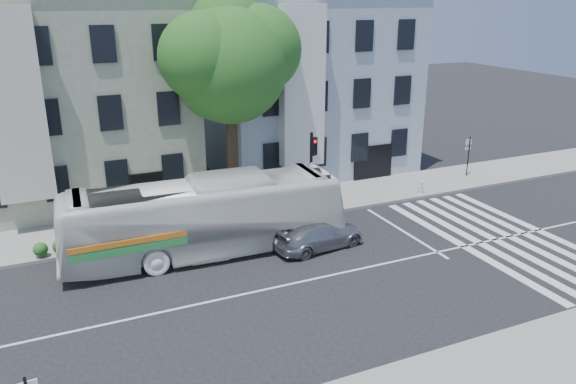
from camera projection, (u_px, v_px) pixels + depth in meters
ground at (305, 281)px, 22.22m from camera, size 120.00×120.00×0.00m
sidewalk_far at (238, 212)px, 29.09m from camera, size 80.00×4.00×0.15m
building_left at (71, 97)px, 30.63m from camera, size 12.00×10.00×11.00m
building_right at (302, 82)px, 36.04m from camera, size 12.00×10.00×11.00m
street_tree at (229, 58)px, 27.19m from camera, size 7.30×5.90×11.10m
bus at (205, 217)px, 24.11m from camera, size 3.38×12.29×3.39m
sedan at (319, 235)px, 25.01m from camera, size 2.30×4.49×1.25m
hedge at (142, 233)px, 25.47m from camera, size 8.54×1.64×0.70m
traffic_signal at (312, 164)px, 27.65m from camera, size 0.44×0.54×4.43m
fire_hydrant at (421, 186)px, 31.68m from camera, size 0.42×0.24×0.74m
far_sign_pole at (468, 151)px, 34.36m from camera, size 0.45×0.17×2.47m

